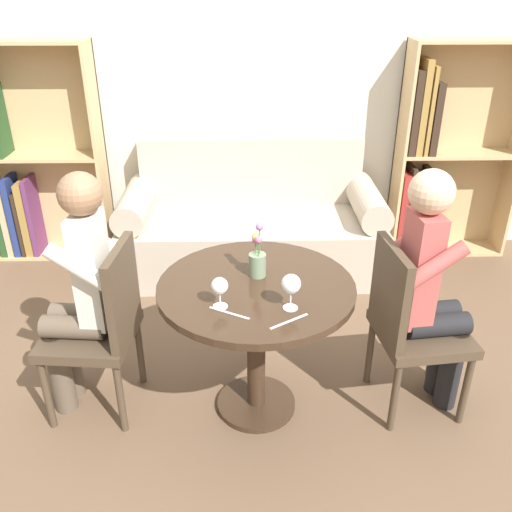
# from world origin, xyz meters

# --- Properties ---
(ground_plane) EXTENTS (16.00, 16.00, 0.00)m
(ground_plane) POSITION_xyz_m (0.00, 0.00, 0.00)
(ground_plane) COLOR brown
(back_wall) EXTENTS (5.20, 0.05, 2.70)m
(back_wall) POSITION_xyz_m (0.00, 1.96, 1.35)
(back_wall) COLOR beige
(back_wall) RESTS_ON ground_plane
(round_table) EXTENTS (0.91, 0.91, 0.72)m
(round_table) POSITION_xyz_m (0.00, 0.00, 0.57)
(round_table) COLOR #382619
(round_table) RESTS_ON ground_plane
(couch) EXTENTS (1.88, 0.80, 0.92)m
(couch) POSITION_xyz_m (0.00, 1.54, 0.31)
(couch) COLOR #B7A893
(couch) RESTS_ON ground_plane
(bookshelf_left) EXTENTS (0.89, 0.28, 1.60)m
(bookshelf_left) POSITION_xyz_m (-1.67, 1.81, 0.72)
(bookshelf_left) COLOR tan
(bookshelf_left) RESTS_ON ground_plane
(bookshelf_right) EXTENTS (0.89, 0.28, 1.60)m
(bookshelf_right) POSITION_xyz_m (1.41, 1.80, 0.72)
(bookshelf_right) COLOR tan
(bookshelf_right) RESTS_ON ground_plane
(chair_left) EXTENTS (0.46, 0.46, 0.90)m
(chair_left) POSITION_xyz_m (-0.73, 0.04, 0.49)
(chair_left) COLOR #473828
(chair_left) RESTS_ON ground_plane
(chair_right) EXTENTS (0.47, 0.47, 0.90)m
(chair_right) POSITION_xyz_m (0.73, 0.01, 0.49)
(chair_right) COLOR #473828
(chair_right) RESTS_ON ground_plane
(person_left) EXTENTS (0.44, 0.36, 1.25)m
(person_left) POSITION_xyz_m (-0.82, 0.05, 0.66)
(person_left) COLOR brown
(person_left) RESTS_ON ground_plane
(person_right) EXTENTS (0.44, 0.37, 1.26)m
(person_right) POSITION_xyz_m (0.82, 0.03, 0.67)
(person_right) COLOR black
(person_right) RESTS_ON ground_plane
(wine_glass_left) EXTENTS (0.07, 0.07, 0.14)m
(wine_glass_left) POSITION_xyz_m (-0.16, -0.18, 0.82)
(wine_glass_left) COLOR white
(wine_glass_left) RESTS_ON round_table
(wine_glass_right) EXTENTS (0.08, 0.08, 0.16)m
(wine_glass_right) POSITION_xyz_m (0.14, -0.20, 0.84)
(wine_glass_right) COLOR white
(wine_glass_right) RESTS_ON round_table
(flower_vase) EXTENTS (0.08, 0.08, 0.27)m
(flower_vase) POSITION_xyz_m (0.01, 0.09, 0.81)
(flower_vase) COLOR gray
(flower_vase) RESTS_ON round_table
(knife_left_setting) EXTENTS (0.17, 0.10, 0.00)m
(knife_left_setting) POSITION_xyz_m (-0.12, -0.24, 0.72)
(knife_left_setting) COLOR silver
(knife_left_setting) RESTS_ON round_table
(fork_left_setting) EXTENTS (0.17, 0.11, 0.00)m
(fork_left_setting) POSITION_xyz_m (0.13, -0.30, 0.72)
(fork_left_setting) COLOR silver
(fork_left_setting) RESTS_ON round_table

